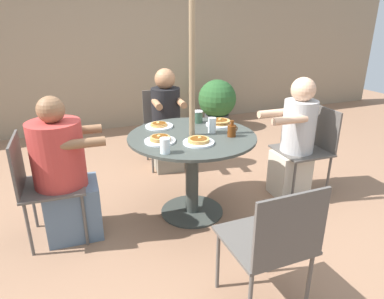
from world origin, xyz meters
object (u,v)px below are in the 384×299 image
(potted_shrub, at_px, (217,102))
(diner_west, at_px, (295,142))
(diner_east, at_px, (65,177))
(drinking_glass_b, at_px, (212,125))
(patio_chair_east, at_px, (40,181))
(patio_chair_south, at_px, (273,240))
(patio_table, at_px, (192,155))
(patio_chair_west, at_px, (309,145))
(pancake_plate_c, at_px, (160,140))
(pancake_plate_a, at_px, (220,123))
(diner_north, at_px, (167,124))
(pancake_plate_d, at_px, (199,141))
(drinking_glass_a, at_px, (165,146))
(syrup_bottle, at_px, (232,130))
(coffee_cup, at_px, (198,117))
(patio_chair_north, at_px, (164,122))
(pancake_plate_b, at_px, (159,126))

(potted_shrub, bearing_deg, diner_west, -97.03)
(diner_east, relative_size, potted_shrub, 1.50)
(potted_shrub, bearing_deg, drinking_glass_b, -116.99)
(patio_chair_east, height_order, drinking_glass_b, drinking_glass_b)
(patio_chair_south, bearing_deg, diner_west, 48.33)
(patio_table, bearing_deg, patio_chair_west, -2.47)
(patio_chair_east, xyz_separation_m, patio_chair_west, (2.40, -0.12, 0.00))
(pancake_plate_c, bearing_deg, pancake_plate_a, 19.84)
(diner_north, height_order, drinking_glass_b, diner_north)
(patio_chair_south, bearing_deg, potted_shrub, 69.00)
(drinking_glass_b, bearing_deg, diner_west, -2.97)
(patio_chair_west, relative_size, pancake_plate_d, 3.50)
(patio_chair_west, bearing_deg, drinking_glass_a, 101.69)
(patio_table, relative_size, drinking_glass_b, 8.37)
(pancake_plate_c, bearing_deg, syrup_bottle, -8.62)
(diner_east, distance_m, drinking_glass_b, 1.24)
(patio_table, distance_m, diner_west, 1.03)
(pancake_plate_d, distance_m, drinking_glass_b, 0.30)
(drinking_glass_a, height_order, drinking_glass_b, drinking_glass_b)
(patio_chair_east, height_order, diner_west, diner_west)
(patio_chair_east, relative_size, drinking_glass_a, 7.64)
(coffee_cup, bearing_deg, pancake_plate_d, -112.40)
(patio_chair_north, distance_m, patio_chair_west, 1.65)
(diner_west, bearing_deg, patio_chair_north, 38.66)
(diner_north, xyz_separation_m, pancake_plate_c, (-0.40, -1.09, 0.22))
(pancake_plate_c, xyz_separation_m, syrup_bottle, (0.58, -0.09, 0.03))
(diner_east, bearing_deg, pancake_plate_b, 110.13)
(diner_east, bearing_deg, coffee_cup, 105.02)
(patio_chair_south, relative_size, potted_shrub, 1.13)
(diner_north, xyz_separation_m, potted_shrub, (1.20, 1.18, -0.11))
(patio_chair_north, relative_size, patio_chair_west, 1.00)
(diner_east, relative_size, patio_chair_west, 1.33)
(drinking_glass_a, bearing_deg, patio_table, 42.44)
(diner_north, height_order, potted_shrub, diner_north)
(coffee_cup, xyz_separation_m, drinking_glass_b, (-0.00, -0.31, 0.01))
(pancake_plate_b, distance_m, potted_shrub, 2.44)
(diner_east, xyz_separation_m, patio_chair_west, (2.22, -0.11, -0.01))
(patio_chair_north, relative_size, drinking_glass_a, 7.64)
(patio_table, height_order, patio_chair_west, patio_chair_west)
(patio_table, bearing_deg, diner_west, -2.47)
(patio_chair_west, distance_m, pancake_plate_c, 1.52)
(patio_chair_north, xyz_separation_m, patio_chair_west, (1.08, -1.25, 0.00))
(coffee_cup, height_order, potted_shrub, coffee_cup)
(diner_north, xyz_separation_m, pancake_plate_b, (-0.30, -0.71, 0.22))
(pancake_plate_a, bearing_deg, patio_chair_south, -103.72)
(syrup_bottle, bearing_deg, diner_north, 98.91)
(patio_chair_east, relative_size, pancake_plate_b, 3.50)
(patio_table, distance_m, patio_chair_west, 1.20)
(patio_chair_west, height_order, pancake_plate_b, patio_chair_west)
(drinking_glass_a, bearing_deg, potted_shrub, 56.90)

